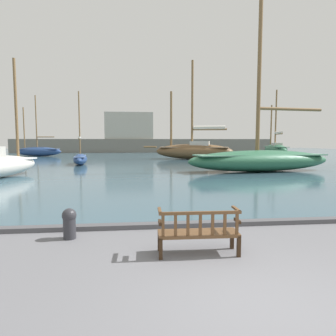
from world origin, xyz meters
The scene contains 11 objects.
ground_plane centered at (0.00, 0.00, 0.00)m, with size 160.00×160.00×0.00m, color slate.
harbor_water centered at (0.00, 44.00, 0.04)m, with size 100.00×80.00×0.08m, color #385666.
quay_edge_kerb centered at (0.00, 3.85, 0.06)m, with size 40.00×0.30×0.12m, color #4C4C50.
park_bench centered at (-0.52, 1.91, 0.47)m, with size 1.61×0.56×0.92m.
sailboat_outer_port centered at (-6.86, 24.50, 0.65)m, with size 1.86×5.22×6.69m.
sailboat_far_port centered at (19.43, 39.84, 1.07)m, with size 3.54×8.77×9.82m.
sailboat_distant_harbor centered at (-15.51, 40.38, 0.84)m, with size 6.73×2.63×8.51m.
sailboat_outer_starboard centered at (7.11, 16.70, 1.00)m, with size 11.10×4.09×13.71m.
sailboat_centre_channel centered at (5.15, 31.26, 1.20)m, with size 10.69×5.50×11.50m.
mooring_bollard centered at (-3.29, 3.18, 0.40)m, with size 0.33×0.33×0.71m.
far_breakwater centered at (-0.67, 53.13, 2.15)m, with size 48.45×2.40×7.54m.
Camera 1 is at (-1.75, -3.80, 2.27)m, focal length 32.00 mm.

